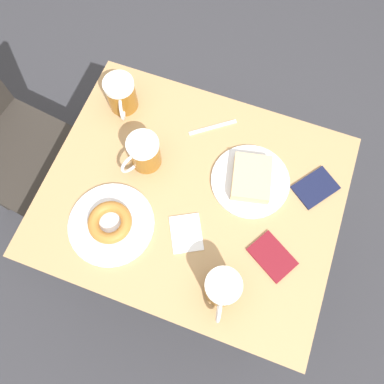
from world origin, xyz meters
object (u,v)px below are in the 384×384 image
object	(u,v)px
plate_with_donut	(111,223)
beer_mug_center	(222,288)
beer_mug_left	(121,95)
napkin_folded	(186,233)
plate_with_cake	(251,179)
fork	(213,127)
passport_near_edge	(272,257)
beer_mug_right	(144,153)
passport_far_edge	(315,188)

from	to	relation	value
plate_with_donut	beer_mug_center	world-z (taller)	beer_mug_center
beer_mug_left	napkin_folded	distance (m)	0.48
plate_with_cake	plate_with_donut	bearing A→B (deg)	128.40
napkin_folded	fork	bearing A→B (deg)	6.70
plate_with_donut	passport_near_edge	distance (m)	0.47
beer_mug_left	beer_mug_center	size ratio (longest dim) A/B	0.95
napkin_folded	beer_mug_right	bearing A→B (deg)	48.83
beer_mug_right	passport_near_edge	world-z (taller)	beer_mug_right
plate_with_donut	passport_far_edge	world-z (taller)	plate_with_donut
fork	passport_near_edge	xyz separation A→B (m)	(-0.34, -0.30, 0.00)
beer_mug_center	plate_with_cake	bearing A→B (deg)	3.15
passport_near_edge	beer_mug_left	bearing A→B (deg)	62.16
plate_with_donut	napkin_folded	bearing A→B (deg)	-76.76
plate_with_cake	passport_far_edge	size ratio (longest dim) A/B	1.56
fork	plate_with_cake	bearing A→B (deg)	-129.18
beer_mug_left	passport_near_edge	distance (m)	0.68
passport_far_edge	plate_with_donut	bearing A→B (deg)	120.81
plate_with_donut	plate_with_cake	bearing A→B (deg)	-51.60
beer_mug_left	fork	size ratio (longest dim) A/B	0.97
beer_mug_right	passport_far_edge	xyz separation A→B (m)	(0.09, -0.52, -0.06)
passport_near_edge	plate_with_cake	bearing A→B (deg)	32.52
beer_mug_right	fork	xyz separation A→B (m)	(0.18, -0.16, -0.06)
beer_mug_left	beer_mug_center	distance (m)	0.67
plate_with_cake	napkin_folded	xyz separation A→B (m)	(-0.22, 0.13, -0.01)
beer_mug_left	beer_mug_center	bearing A→B (deg)	-132.94
passport_far_edge	passport_near_edge	bearing A→B (deg)	165.18
beer_mug_right	napkin_folded	bearing A→B (deg)	-131.17
plate_with_cake	plate_with_donut	size ratio (longest dim) A/B	0.95
beer_mug_left	passport_near_edge	bearing A→B (deg)	-117.84
napkin_folded	passport_far_edge	size ratio (longest dim) A/B	0.91
napkin_folded	fork	size ratio (longest dim) A/B	1.04
passport_near_edge	plate_with_donut	bearing A→B (deg)	98.66
beer_mug_right	passport_near_edge	xyz separation A→B (m)	(-0.15, -0.45, -0.06)
beer_mug_left	passport_far_edge	world-z (taller)	beer_mug_left
fork	passport_near_edge	bearing A→B (deg)	-138.72
plate_with_donut	beer_mug_left	distance (m)	0.41
napkin_folded	plate_with_donut	bearing A→B (deg)	103.24
beer_mug_left	beer_mug_right	distance (m)	0.22
passport_near_edge	passport_far_edge	size ratio (longest dim) A/B	1.00
plate_with_cake	beer_mug_center	world-z (taller)	beer_mug_center
plate_with_cake	passport_near_edge	world-z (taller)	plate_with_cake
beer_mug_left	beer_mug_right	bearing A→B (deg)	-138.21
fork	plate_with_donut	bearing A→B (deg)	157.01
beer_mug_center	passport_far_edge	size ratio (longest dim) A/B	0.89
beer_mug_left	fork	bearing A→B (deg)	-86.02
beer_mug_right	plate_with_donut	bearing A→B (deg)	175.81
beer_mug_center	napkin_folded	xyz separation A→B (m)	(0.12, 0.15, -0.06)
beer_mug_left	passport_far_edge	xyz separation A→B (m)	(-0.07, -0.66, -0.06)
beer_mug_center	plate_with_donut	bearing A→B (deg)	79.29
beer_mug_left	passport_far_edge	size ratio (longest dim) A/B	0.85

